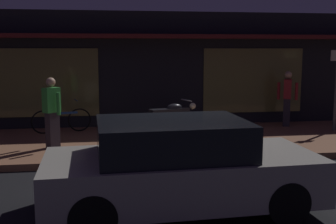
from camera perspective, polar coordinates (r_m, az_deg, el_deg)
ground_plane at (r=8.02m, az=1.68°, el=-9.30°), size 60.00×60.00×0.00m
sidewalk_slab at (r=10.87m, az=-1.06°, el=-4.11°), size 18.00×4.00×0.15m
storefront_building at (r=13.98m, az=-2.84°, el=5.87°), size 18.00×3.30×3.60m
motorcycle at (r=11.10m, az=0.37°, el=-0.83°), size 1.64×0.78×0.97m
bicycle_parked at (r=12.00m, az=-14.45°, el=-1.06°), size 1.62×0.53×0.91m
person_photographer at (r=10.14m, az=-15.69°, el=0.13°), size 0.48×0.51×1.67m
person_bystander at (r=13.07m, az=16.09°, el=1.94°), size 0.59×0.44×1.67m
parked_car_near at (r=6.34m, az=1.50°, el=-7.51°), size 4.17×1.94×1.42m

